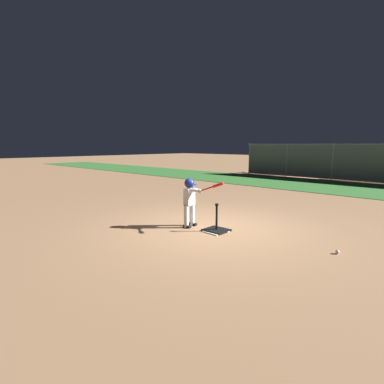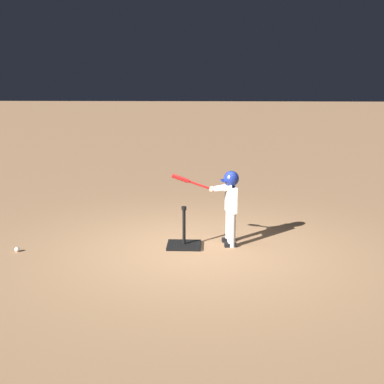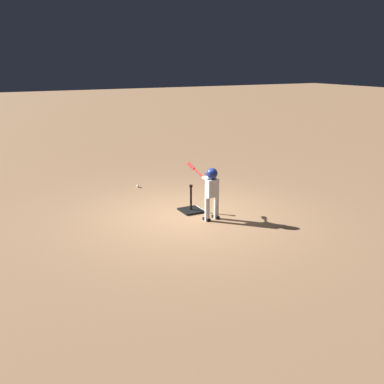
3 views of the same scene
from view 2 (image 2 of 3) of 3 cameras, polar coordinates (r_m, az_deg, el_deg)
ground_plane at (r=8.03m, az=0.67°, el=-6.26°), size 90.00×90.00×0.00m
home_plate at (r=8.28m, az=-1.04°, el=-5.62°), size 0.46×0.46×0.02m
batting_tee at (r=8.20m, az=-0.85°, el=-5.38°), size 0.52×0.46×0.63m
batter_child at (r=8.14m, az=3.93°, el=-0.67°), size 1.02×0.37×1.15m
baseball at (r=8.38m, az=-18.15°, el=-5.84°), size 0.07×0.07×0.07m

